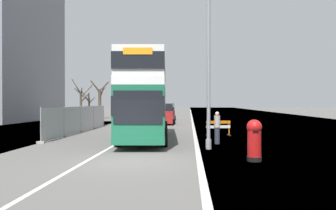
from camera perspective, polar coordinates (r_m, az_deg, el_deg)
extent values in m
cube|color=#565451|center=(13.25, -7.02, -9.95)|extent=(140.00, 280.00, 0.10)
cube|color=#B2AFA8|center=(13.02, 5.57, -9.92)|extent=(0.24, 196.00, 0.01)
cube|color=silver|center=(13.64, -13.95, -9.46)|extent=(0.16, 168.00, 0.01)
cube|color=#196042|center=(20.39, -4.00, -1.17)|extent=(3.21, 10.74, 2.83)
cube|color=silver|center=(20.41, -4.01, 3.37)|extent=(3.21, 10.74, 0.40)
cube|color=silver|center=(20.48, -4.01, 5.99)|extent=(3.17, 10.63, 1.48)
cube|color=black|center=(20.38, -4.00, 0.02)|extent=(3.24, 10.84, 0.91)
cube|color=black|center=(20.48, -4.01, 5.99)|extent=(3.22, 10.79, 0.81)
cube|color=black|center=(15.08, -5.33, -0.40)|extent=(2.28, 0.22, 1.56)
cube|color=orange|center=(15.27, -5.33, 9.43)|extent=(1.36, 0.15, 0.32)
cube|color=#196042|center=(20.46, -4.00, -4.63)|extent=(3.24, 10.84, 0.36)
cylinder|color=black|center=(17.35, -8.83, -5.65)|extent=(0.37, 1.02, 1.00)
cylinder|color=black|center=(17.16, -0.57, -5.71)|extent=(0.37, 1.02, 1.00)
cylinder|color=black|center=(23.46, -6.56, -4.05)|extent=(0.37, 1.02, 1.00)
cylinder|color=black|center=(23.32, -0.48, -4.08)|extent=(0.37, 1.02, 1.00)
cylinder|color=gray|center=(16.46, 7.15, 7.56)|extent=(0.18, 0.18, 8.76)
cylinder|color=gray|center=(16.47, 7.14, -6.85)|extent=(0.29, 0.29, 0.50)
cylinder|color=black|center=(13.53, 14.92, -9.14)|extent=(0.58, 0.58, 0.18)
cylinder|color=#B71414|center=(13.43, 14.92, -6.28)|extent=(0.54, 0.54, 1.18)
sphere|color=#B71414|center=(13.38, 14.93, -3.78)|extent=(0.61, 0.61, 0.61)
cube|color=black|center=(13.12, 15.17, -4.48)|extent=(0.22, 0.03, 0.07)
cube|color=orange|center=(22.90, 8.83, -3.01)|extent=(1.71, 0.53, 0.20)
cube|color=white|center=(22.92, 8.83, -3.81)|extent=(1.71, 0.53, 0.20)
cube|color=orange|center=(22.68, 6.95, -4.26)|extent=(0.09, 0.09, 0.96)
cube|color=black|center=(22.72, 6.95, -5.36)|extent=(0.25, 0.46, 0.08)
cube|color=orange|center=(23.22, 10.66, -4.15)|extent=(0.09, 0.09, 0.96)
cube|color=black|center=(23.26, 10.66, -5.23)|extent=(0.25, 0.46, 0.08)
cube|color=#A8AAAD|center=(21.45, -19.53, -3.05)|extent=(0.04, 3.26, 1.98)
cube|color=#A8AAAD|center=(24.60, -16.40, -2.60)|extent=(0.04, 3.26, 1.98)
cube|color=#A8AAAD|center=(27.81, -13.98, -2.24)|extent=(0.04, 3.26, 1.98)
cube|color=#A8AAAD|center=(31.07, -12.08, -1.96)|extent=(0.04, 3.26, 1.98)
cylinder|color=#939699|center=(19.90, -21.46, -3.33)|extent=(0.06, 0.06, 2.08)
cube|color=gray|center=(19.99, -21.45, -6.13)|extent=(0.44, 0.20, 0.12)
cylinder|color=#939699|center=(23.02, -17.85, -2.81)|extent=(0.06, 0.06, 2.08)
cube|color=gray|center=(23.09, -17.85, -5.24)|extent=(0.44, 0.20, 0.12)
cylinder|color=#939699|center=(26.20, -15.12, -2.41)|extent=(0.06, 0.06, 2.08)
cube|color=gray|center=(26.27, -15.11, -4.55)|extent=(0.44, 0.20, 0.12)
cylinder|color=#939699|center=(29.44, -12.98, -2.09)|extent=(0.06, 0.06, 2.08)
cube|color=gray|center=(29.50, -12.97, -4.00)|extent=(0.44, 0.20, 0.12)
cylinder|color=#939699|center=(32.71, -11.26, -1.84)|extent=(0.06, 0.06, 2.08)
cube|color=gray|center=(32.76, -11.26, -3.55)|extent=(0.44, 0.20, 0.12)
cube|color=maroon|center=(34.86, -0.42, -2.08)|extent=(1.74, 4.37, 1.25)
cube|color=black|center=(34.83, -0.42, -0.43)|extent=(1.60, 2.41, 0.75)
cylinder|color=black|center=(36.19, 1.11, -2.78)|extent=(0.20, 0.60, 0.60)
cylinder|color=black|center=(36.31, -1.63, -2.77)|extent=(0.20, 0.60, 0.60)
cylinder|color=black|center=(33.48, 0.90, -3.04)|extent=(0.20, 0.60, 0.60)
cylinder|color=black|center=(33.61, -2.06, -3.03)|extent=(0.20, 0.60, 0.60)
cube|color=silver|center=(42.12, -0.04, -1.62)|extent=(1.73, 4.33, 1.28)
cube|color=black|center=(42.10, -0.04, -0.24)|extent=(1.59, 2.38, 0.75)
cylinder|color=black|center=(43.43, 1.21, -2.24)|extent=(0.20, 0.60, 0.60)
cylinder|color=black|center=(43.54, -1.06, -2.24)|extent=(0.20, 0.60, 0.60)
cylinder|color=black|center=(40.76, 1.05, -2.42)|extent=(0.20, 0.60, 0.60)
cylinder|color=black|center=(40.87, -1.38, -2.41)|extent=(0.20, 0.60, 0.60)
cube|color=silver|center=(49.03, -2.98, -1.36)|extent=(1.75, 4.33, 1.23)
cube|color=black|center=(49.00, -2.98, -0.25)|extent=(1.61, 2.38, 0.66)
cylinder|color=black|center=(50.29, -1.81, -1.88)|extent=(0.20, 0.60, 0.60)
cylinder|color=black|center=(50.48, -3.78, -1.87)|extent=(0.20, 0.60, 0.60)
cylinder|color=black|center=(47.61, -2.12, -2.01)|extent=(0.20, 0.60, 0.60)
cylinder|color=black|center=(47.82, -4.21, -2.00)|extent=(0.20, 0.60, 0.60)
cylinder|color=#4C3D2D|center=(44.79, -15.06, -0.12)|extent=(0.30, 0.30, 3.82)
cylinder|color=#4C3D2D|center=(44.69, -14.06, 2.43)|extent=(1.66, 0.37, 1.81)
cylinder|color=#4C3D2D|center=(45.12, -14.36, 1.29)|extent=(1.01, 1.15, 1.39)
cylinder|color=#4C3D2D|center=(45.19, -14.96, 1.72)|extent=(0.21, 0.89, 1.22)
cylinder|color=#4C3D2D|center=(45.00, -15.42, 2.43)|extent=(0.79, 0.32, 1.11)
cylinder|color=#4C3D2D|center=(44.76, -15.80, 3.19)|extent=(1.14, 0.66, 1.89)
cylinder|color=#4C3D2D|center=(44.38, -15.58, 2.34)|extent=(0.58, 1.17, 0.79)
cylinder|color=#4C3D2D|center=(44.34, -14.96, 2.44)|extent=(0.57, 0.96, 0.85)
cylinder|color=#4C3D2D|center=(47.96, -11.91, 0.19)|extent=(0.44, 0.44, 4.26)
cylinder|color=#4C3D2D|center=(47.71, -11.17, 3.22)|extent=(1.50, 0.46, 1.41)
cylinder|color=#4C3D2D|center=(48.50, -11.41, 2.52)|extent=(0.70, 1.32, 1.16)
cylinder|color=#4C3D2D|center=(48.63, -11.92, 2.04)|extent=(0.58, 1.41, 1.26)
cylinder|color=#4C3D2D|center=(48.14, -12.67, 3.24)|extent=(1.46, 0.34, 1.79)
cylinder|color=#4C3D2D|center=(47.71, -12.32, 2.73)|extent=(0.69, 0.93, 1.12)
cylinder|color=#4C3D2D|center=(47.29, -11.59, 2.00)|extent=(1.06, 1.36, 1.68)
cylinder|color=#4C3D2D|center=(58.70, -13.70, -0.30)|extent=(0.28, 0.28, 3.17)
cylinder|color=#4C3D2D|center=(58.44, -13.22, 0.80)|extent=(1.19, 0.32, 1.23)
cylinder|color=#4C3D2D|center=(59.08, -13.41, 0.62)|extent=(0.48, 1.03, 0.99)
cylinder|color=#4C3D2D|center=(59.37, -13.76, 1.18)|extent=(0.67, 1.38, 1.46)
cylinder|color=#4C3D2D|center=(58.88, -14.23, 1.10)|extent=(1.24, 0.16, 1.17)
cylinder|color=#4C3D2D|center=(58.34, -14.24, 1.49)|extent=(0.97, 1.16, 1.51)
cylinder|color=#4C3D2D|center=(58.06, -13.70, 1.16)|extent=(0.54, 1.37, 1.94)
cylinder|color=#2D3342|center=(18.54, 8.62, -5.35)|extent=(0.29, 0.29, 0.94)
cylinder|color=#B2A89E|center=(18.47, 8.62, -2.88)|extent=(0.34, 0.34, 0.67)
sphere|color=beige|center=(18.45, 8.63, -1.50)|extent=(0.22, 0.22, 0.22)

